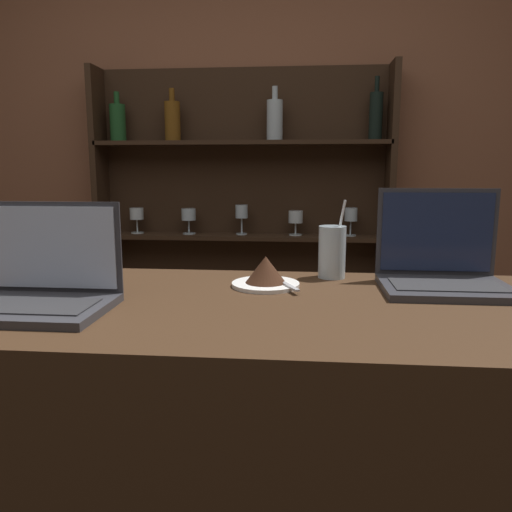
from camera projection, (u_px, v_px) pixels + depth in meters
bar_counter at (183, 501)px, 1.24m from camera, size 2.01×0.70×1.04m
back_wall at (248, 166)px, 2.54m from camera, size 7.00×0.06×2.70m
back_shelf at (242, 243)px, 2.53m from camera, size 1.46×0.18×1.82m
laptop_near at (39, 286)px, 1.08m from camera, size 0.32×0.23×0.23m
laptop_far at (442, 267)px, 1.26m from camera, size 0.31×0.24×0.25m
cake_plate at (266, 274)px, 1.28m from camera, size 0.18×0.18×0.08m
water_glass at (332, 252)px, 1.38m from camera, size 0.08×0.08×0.22m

